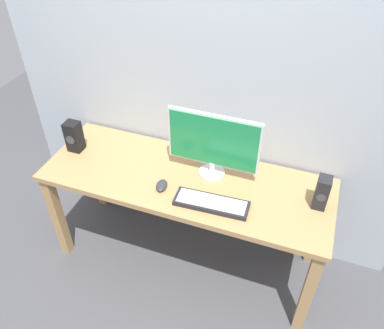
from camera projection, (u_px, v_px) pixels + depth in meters
name	position (u px, v px, depth m)	size (l,w,h in m)	color
ground_plane	(187.00, 254.00, 2.87)	(6.00, 6.00, 0.00)	#4C4C51
wall_back	(207.00, 36.00, 2.15)	(2.67, 0.04, 3.00)	#B2BCC6
desk	(186.00, 190.00, 2.45)	(1.78, 0.62, 0.75)	tan
monitor	(213.00, 143.00, 2.28)	(0.56, 0.16, 0.42)	silver
keyboard_primary	(211.00, 203.00, 2.20)	(0.43, 0.16, 0.03)	#232328
mouse	(162.00, 185.00, 2.31)	(0.07, 0.11, 0.03)	#333338
speaker_right	(322.00, 193.00, 2.14)	(0.07, 0.09, 0.20)	#232328
speaker_left	(74.00, 136.00, 2.54)	(0.09, 0.09, 0.21)	black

